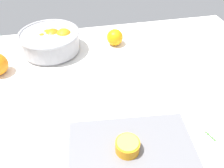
# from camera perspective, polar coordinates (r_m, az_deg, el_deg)

# --- Properties ---
(ground_plane) EXTENTS (1.36, 1.00, 0.03)m
(ground_plane) POSITION_cam_1_polar(r_m,az_deg,el_deg) (0.90, 1.70, -1.78)
(ground_plane) COLOR white
(fruit_bowl) EXTENTS (0.26, 0.26, 0.10)m
(fruit_bowl) POSITION_cam_1_polar(r_m,az_deg,el_deg) (1.10, -14.30, 9.76)
(fruit_bowl) COLOR #99999E
(fruit_bowl) RESTS_ON ground_plane
(cutting_board) EXTENTS (0.37, 0.26, 0.02)m
(cutting_board) POSITION_cam_1_polar(r_m,az_deg,el_deg) (0.70, 4.68, -15.36)
(cutting_board) COLOR slate
(cutting_board) RESTS_ON ground_plane
(orange_half_0) EXTENTS (0.07, 0.07, 0.04)m
(orange_half_0) POSITION_cam_1_polar(r_m,az_deg,el_deg) (0.68, 3.67, -14.38)
(orange_half_0) COLOR orange
(orange_half_0) RESTS_ON cutting_board
(loose_orange_1) EXTENTS (0.07, 0.07, 0.07)m
(loose_orange_1) POSITION_cam_1_polar(r_m,az_deg,el_deg) (1.13, 0.67, 10.94)
(loose_orange_1) COLOR orange
(loose_orange_1) RESTS_ON ground_plane
(herb_sprig_0) EXTENTS (0.02, 0.05, 0.01)m
(herb_sprig_0) POSITION_cam_1_polar(r_m,az_deg,el_deg) (0.80, 22.19, -11.22)
(herb_sprig_0) COLOR #408B33
(herb_sprig_0) RESTS_ON ground_plane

